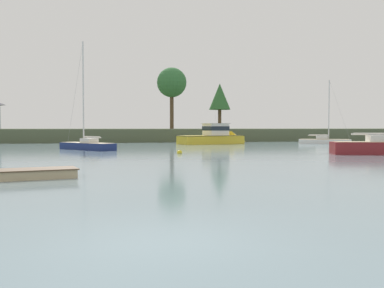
# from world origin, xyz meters

# --- Properties ---
(ground_plane) EXTENTS (544.86, 544.86, 0.00)m
(ground_plane) POSITION_xyz_m (0.00, 0.00, 0.00)
(ground_plane) COLOR gray
(far_shore_bank) EXTENTS (245.19, 47.12, 1.98)m
(far_shore_bank) POSITION_xyz_m (0.00, 79.52, 0.99)
(far_shore_bank) COLOR #4C563D
(far_shore_bank) RESTS_ON ground
(sailboat_navy) EXTENTS (5.61, 6.73, 11.19)m
(sailboat_navy) POSITION_xyz_m (-2.22, 36.00, 0.23)
(sailboat_navy) COLOR navy
(sailboat_navy) RESTS_ON ground
(sailboat_white) EXTENTS (6.98, 4.84, 9.06)m
(sailboat_white) POSITION_xyz_m (29.00, 45.66, 0.19)
(sailboat_white) COLOR white
(sailboat_white) RESTS_ON ground
(dinghy_sand) EXTENTS (4.02, 2.41, 0.57)m
(dinghy_sand) POSITION_xyz_m (-4.01, 11.38, 0.14)
(dinghy_sand) COLOR tan
(dinghy_sand) RESTS_ON ground
(cruiser_yellow) EXTENTS (10.45, 5.54, 5.24)m
(cruiser_yellow) POSITION_xyz_m (14.74, 48.35, 0.58)
(cruiser_yellow) COLOR gold
(cruiser_yellow) RESTS_ON ground
(mooring_buoy_yellow) EXTENTS (0.43, 0.43, 0.48)m
(mooring_buoy_yellow) POSITION_xyz_m (5.54, 27.79, 0.08)
(mooring_buoy_yellow) COLOR yellow
(mooring_buoy_yellow) RESTS_ON ground
(shore_tree_right) EXTENTS (3.63, 3.63, 7.72)m
(shore_tree_right) POSITION_xyz_m (19.19, 63.10, 7.41)
(shore_tree_right) COLOR brown
(shore_tree_right) RESTS_ON far_shore_bank
(shore_tree_far_right) EXTENTS (5.63, 5.63, 11.62)m
(shore_tree_far_right) POSITION_xyz_m (12.69, 73.51, 10.68)
(shore_tree_far_right) COLOR brown
(shore_tree_far_right) RESTS_ON far_shore_bank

